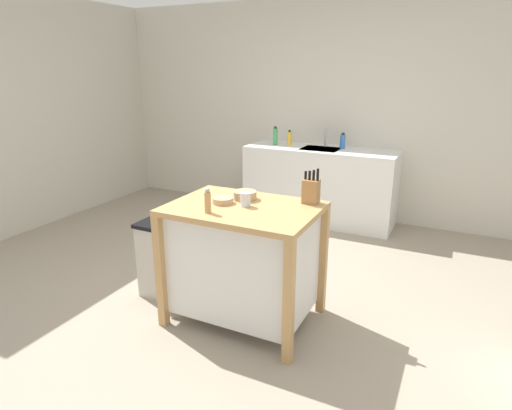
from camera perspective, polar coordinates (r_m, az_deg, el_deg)
The scene contains 15 objects.
ground_plane at distance 3.53m, azimuth -3.41°, elevation -13.00°, with size 6.92×6.92×0.00m, color gray.
wall_back at distance 5.46m, azimuth 10.07°, elevation 12.18°, with size 5.92×0.10×2.60m, color beige.
wall_left at distance 5.78m, azimuth -25.32°, elevation 11.09°, with size 0.10×3.19×2.60m, color beige.
kitchen_island at distance 3.13m, azimuth -1.62°, elevation -6.92°, with size 1.03×0.74×0.88m.
knife_block at distance 3.05m, azimuth 7.30°, elevation 1.89°, with size 0.11×0.09×0.25m.
bowl_stoneware_deep at distance 3.13m, azimuth -1.47°, elevation 1.33°, with size 0.17×0.17×0.06m.
bowl_ceramic_small at distance 3.05m, azimuth -4.41°, elevation 0.64°, with size 0.15×0.15×0.04m.
drinking_cup at distance 2.97m, azimuth -1.40°, elevation 0.73°, with size 0.07×0.07×0.10m.
pepper_grinder at distance 2.84m, azimuth -6.42°, elevation 0.49°, with size 0.04×0.04×0.17m.
trash_bin at distance 3.61m, azimuth -12.21°, elevation -6.99°, with size 0.36×0.28×0.63m.
sink_counter at distance 5.28m, azimuth 8.40°, elevation 2.68°, with size 1.79×0.60×0.89m.
sink_faucet at distance 5.30m, azimuth 9.14°, elevation 8.83°, with size 0.02×0.02×0.22m.
bottle_dish_soap at distance 5.18m, azimuth 11.40°, elevation 8.26°, with size 0.06×0.06×0.19m.
bottle_hand_soap at distance 5.36m, azimuth 4.46°, elevation 8.83°, with size 0.05×0.05×0.18m.
bottle_spray_cleaner at distance 5.35m, azimuth 2.57°, elevation 9.08°, with size 0.06×0.06×0.23m.
Camera 1 is at (1.51, -2.63, 1.80)m, focal length 30.20 mm.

